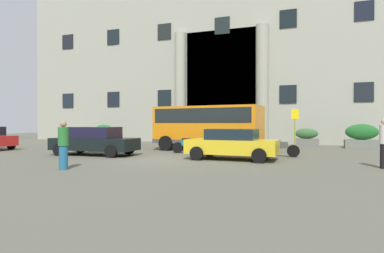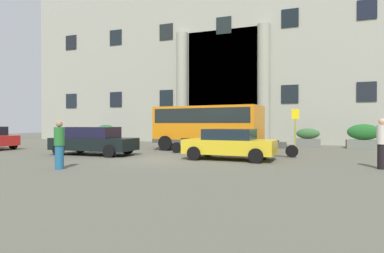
% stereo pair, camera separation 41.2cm
% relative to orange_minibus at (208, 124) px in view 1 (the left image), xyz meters
% --- Properties ---
extents(ground_plane, '(80.00, 64.00, 0.12)m').
position_rel_orange_minibus_xyz_m(ground_plane, '(-0.93, -5.50, -1.67)').
color(ground_plane, '#59584A').
extents(office_building_facade, '(39.96, 9.76, 18.02)m').
position_rel_orange_minibus_xyz_m(office_building_facade, '(-0.94, 11.98, 7.40)').
color(office_building_facade, '#9B9C8B').
rests_on(office_building_facade, ground_plane).
extents(orange_minibus, '(6.63, 3.28, 2.68)m').
position_rel_orange_minibus_xyz_m(orange_minibus, '(0.00, 0.00, 0.00)').
color(orange_minibus, orange).
rests_on(orange_minibus, ground_plane).
extents(bus_stop_sign, '(0.44, 0.08, 2.52)m').
position_rel_orange_minibus_xyz_m(bus_stop_sign, '(5.02, 1.88, -0.04)').
color(bus_stop_sign, '#949D1D').
rests_on(bus_stop_sign, ground_plane).
extents(hedge_planter_entrance_right, '(1.64, 0.72, 1.30)m').
position_rel_orange_minibus_xyz_m(hedge_planter_entrance_right, '(5.74, 5.40, -0.98)').
color(hedge_planter_entrance_right, slate).
rests_on(hedge_planter_entrance_right, ground_plane).
extents(hedge_planter_far_east, '(1.89, 0.89, 1.54)m').
position_rel_orange_minibus_xyz_m(hedge_planter_far_east, '(-10.83, 4.81, -0.86)').
color(hedge_planter_far_east, slate).
rests_on(hedge_planter_far_east, ground_plane).
extents(hedge_planter_west, '(2.09, 0.81, 1.61)m').
position_rel_orange_minibus_xyz_m(hedge_planter_west, '(9.18, 4.91, -0.83)').
color(hedge_planter_west, slate).
rests_on(hedge_planter_west, ground_plane).
extents(hedge_planter_entrance_left, '(1.95, 0.80, 1.41)m').
position_rel_orange_minibus_xyz_m(hedge_planter_entrance_left, '(-1.55, 5.36, -0.92)').
color(hedge_planter_entrance_left, slate).
rests_on(hedge_planter_entrance_left, ground_plane).
extents(parked_sedan_second, '(4.50, 2.01, 1.46)m').
position_rel_orange_minibus_xyz_m(parked_sedan_second, '(-4.76, -4.70, -0.86)').
color(parked_sedan_second, black).
rests_on(parked_sedan_second, ground_plane).
extents(parked_compact_extra, '(4.11, 2.18, 1.39)m').
position_rel_orange_minibus_xyz_m(parked_compact_extra, '(2.39, -4.30, -0.89)').
color(parked_compact_extra, gold).
rests_on(parked_compact_extra, ground_plane).
extents(motorcycle_far_end, '(2.01, 0.55, 0.89)m').
position_rel_orange_minibus_xyz_m(motorcycle_far_end, '(4.27, -2.34, -1.15)').
color(motorcycle_far_end, black).
rests_on(motorcycle_far_end, ground_plane).
extents(scooter_by_planter, '(2.00, 0.55, 0.89)m').
position_rel_orange_minibus_xyz_m(scooter_by_planter, '(-0.49, -2.10, -1.15)').
color(scooter_by_planter, black).
rests_on(scooter_by_planter, ground_plane).
extents(pedestrian_woman_with_bag, '(0.36, 0.36, 1.74)m').
position_rel_orange_minibus_xyz_m(pedestrian_woman_with_bag, '(-2.61, -9.41, -0.73)').
color(pedestrian_woman_with_bag, '#1F5A81').
rests_on(pedestrian_woman_with_bag, ground_plane).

